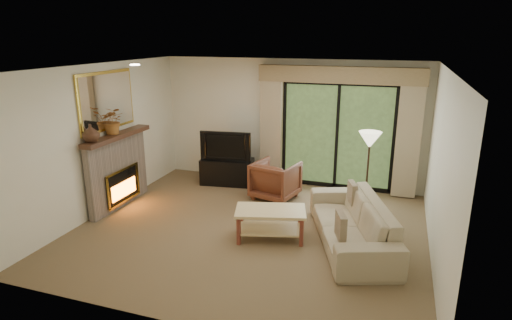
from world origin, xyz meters
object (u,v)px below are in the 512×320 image
(media_console, at_px, (227,171))
(coffee_table, at_px, (270,224))
(armchair, at_px, (275,180))
(sofa, at_px, (351,222))

(media_console, distance_m, coffee_table, 2.68)
(armchair, bearing_deg, media_console, -8.43)
(media_console, height_order, coffee_table, media_console)
(media_console, bearing_deg, armchair, -29.42)
(armchair, bearing_deg, coffee_table, 116.69)
(armchair, distance_m, coffee_table, 1.72)
(armchair, height_order, sofa, armchair)
(coffee_table, bearing_deg, media_console, 111.39)
(media_console, relative_size, coffee_table, 1.02)
(media_console, xyz_separation_m, armchair, (1.20, -0.47, 0.09))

